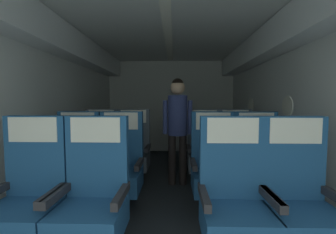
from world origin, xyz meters
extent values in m
cube|color=#23282D|center=(0.00, 2.61, -0.01)|extent=(3.31, 5.61, 0.02)
cube|color=silver|center=(-1.55, 2.61, 1.12)|extent=(0.08, 5.21, 2.24)
cube|color=silver|center=(1.55, 2.61, 1.12)|extent=(0.08, 5.21, 2.24)
cube|color=silver|center=(0.00, 2.61, 2.24)|extent=(3.19, 5.21, 0.06)
cube|color=#B6BBBB|center=(0.00, 5.23, 1.12)|extent=(3.19, 0.06, 2.24)
cube|color=silver|center=(-1.37, 2.61, 2.02)|extent=(0.29, 5.00, 0.36)
cube|color=silver|center=(1.37, 2.61, 2.02)|extent=(0.29, 5.00, 0.36)
cube|color=white|center=(0.00, 2.61, 2.20)|extent=(0.12, 4.69, 0.02)
cylinder|color=white|center=(1.51, 2.61, 1.17)|extent=(0.01, 0.26, 0.26)
cylinder|color=white|center=(1.51, 3.91, 1.17)|extent=(0.01, 0.26, 0.26)
cube|color=navy|center=(-1.04, 1.38, 0.33)|extent=(0.50, 0.47, 0.22)
cube|color=navy|center=(-1.04, 1.58, 0.78)|extent=(0.50, 0.09, 0.66)
cube|color=#28282D|center=(-0.81, 1.38, 0.53)|extent=(0.05, 0.40, 0.06)
cube|color=silver|center=(-1.04, 1.53, 1.00)|extent=(0.40, 0.01, 0.20)
cube|color=navy|center=(-0.53, 1.38, 0.33)|extent=(0.50, 0.47, 0.22)
cube|color=navy|center=(-0.53, 1.58, 0.78)|extent=(0.50, 0.09, 0.66)
cube|color=#28282D|center=(-0.29, 1.38, 0.53)|extent=(0.05, 0.40, 0.06)
cube|color=#28282D|center=(-0.77, 1.38, 0.53)|extent=(0.05, 0.40, 0.06)
cube|color=silver|center=(-0.53, 1.53, 1.00)|extent=(0.40, 0.01, 0.20)
cube|color=navy|center=(1.03, 1.38, 0.33)|extent=(0.50, 0.47, 0.22)
cube|color=navy|center=(1.03, 1.57, 0.78)|extent=(0.50, 0.09, 0.66)
cube|color=#28282D|center=(0.80, 1.38, 0.53)|extent=(0.05, 0.40, 0.06)
cube|color=silver|center=(1.03, 1.53, 1.00)|extent=(0.40, 0.01, 0.20)
cube|color=navy|center=(0.55, 1.38, 0.33)|extent=(0.50, 0.47, 0.22)
cube|color=navy|center=(0.55, 1.57, 0.78)|extent=(0.50, 0.09, 0.66)
cube|color=#28282D|center=(0.79, 1.38, 0.53)|extent=(0.05, 0.40, 0.06)
cube|color=#28282D|center=(0.31, 1.38, 0.53)|extent=(0.05, 0.40, 0.06)
cube|color=silver|center=(0.55, 1.53, 1.00)|extent=(0.40, 0.01, 0.20)
cube|color=#38383D|center=(-1.05, 2.21, 0.11)|extent=(0.18, 0.17, 0.22)
cube|color=navy|center=(-1.05, 2.21, 0.33)|extent=(0.50, 0.47, 0.22)
cube|color=navy|center=(-1.05, 2.40, 0.78)|extent=(0.50, 0.09, 0.66)
cube|color=#28282D|center=(-0.81, 2.21, 0.53)|extent=(0.05, 0.40, 0.06)
cube|color=#28282D|center=(-1.28, 2.21, 0.53)|extent=(0.05, 0.40, 0.06)
cube|color=silver|center=(-1.05, 2.35, 1.00)|extent=(0.40, 0.01, 0.20)
cube|color=#38383D|center=(-0.53, 2.21, 0.11)|extent=(0.18, 0.17, 0.22)
cube|color=navy|center=(-0.53, 2.21, 0.33)|extent=(0.50, 0.47, 0.22)
cube|color=navy|center=(-0.53, 2.40, 0.78)|extent=(0.50, 0.09, 0.66)
cube|color=#28282D|center=(-0.29, 2.21, 0.53)|extent=(0.05, 0.40, 0.06)
cube|color=#28282D|center=(-0.77, 2.21, 0.53)|extent=(0.05, 0.40, 0.06)
cube|color=silver|center=(-0.53, 2.36, 1.00)|extent=(0.40, 0.01, 0.20)
cube|color=#38383D|center=(1.04, 2.21, 0.11)|extent=(0.18, 0.17, 0.22)
cube|color=navy|center=(1.04, 2.21, 0.33)|extent=(0.50, 0.47, 0.22)
cube|color=navy|center=(1.04, 2.40, 0.78)|extent=(0.50, 0.09, 0.66)
cube|color=#28282D|center=(1.27, 2.21, 0.53)|extent=(0.05, 0.40, 0.06)
cube|color=#28282D|center=(0.80, 2.21, 0.53)|extent=(0.05, 0.40, 0.06)
cube|color=silver|center=(1.04, 2.35, 1.00)|extent=(0.40, 0.01, 0.20)
cube|color=#38383D|center=(0.54, 2.22, 0.11)|extent=(0.18, 0.17, 0.22)
cube|color=navy|center=(0.54, 2.22, 0.33)|extent=(0.50, 0.47, 0.22)
cube|color=navy|center=(0.54, 2.42, 0.78)|extent=(0.50, 0.09, 0.66)
cube|color=#28282D|center=(0.78, 2.22, 0.53)|extent=(0.05, 0.40, 0.06)
cube|color=#28282D|center=(0.31, 2.22, 0.53)|extent=(0.05, 0.40, 0.06)
cube|color=silver|center=(0.54, 2.37, 1.00)|extent=(0.40, 0.01, 0.20)
cube|color=#38383D|center=(-1.05, 3.04, 0.11)|extent=(0.18, 0.17, 0.22)
cube|color=#4C5666|center=(-1.05, 3.04, 0.33)|extent=(0.50, 0.47, 0.22)
cube|color=#4C5666|center=(-1.05, 3.24, 0.78)|extent=(0.50, 0.09, 0.66)
cube|color=#28282D|center=(-0.81, 3.04, 0.53)|extent=(0.05, 0.40, 0.06)
cube|color=#28282D|center=(-1.28, 3.04, 0.53)|extent=(0.05, 0.40, 0.06)
cube|color=silver|center=(-1.05, 3.19, 1.00)|extent=(0.40, 0.01, 0.20)
cube|color=#38383D|center=(-0.54, 3.04, 0.11)|extent=(0.18, 0.17, 0.22)
cube|color=#4C5666|center=(-0.54, 3.04, 0.33)|extent=(0.50, 0.47, 0.22)
cube|color=#4C5666|center=(-0.54, 3.23, 0.78)|extent=(0.50, 0.09, 0.66)
cube|color=#28282D|center=(-0.30, 3.04, 0.53)|extent=(0.05, 0.40, 0.06)
cube|color=#28282D|center=(-0.78, 3.04, 0.53)|extent=(0.05, 0.40, 0.06)
cube|color=silver|center=(-0.54, 3.19, 1.00)|extent=(0.40, 0.01, 0.20)
cube|color=#38383D|center=(1.03, 3.04, 0.11)|extent=(0.18, 0.17, 0.22)
cube|color=#4C5666|center=(1.03, 3.04, 0.33)|extent=(0.50, 0.47, 0.22)
cube|color=#4C5666|center=(1.03, 3.24, 0.78)|extent=(0.50, 0.09, 0.66)
cube|color=#28282D|center=(1.27, 3.04, 0.53)|extent=(0.05, 0.40, 0.06)
cube|color=#28282D|center=(0.79, 3.04, 0.53)|extent=(0.05, 0.40, 0.06)
cube|color=silver|center=(1.03, 3.19, 1.00)|extent=(0.40, 0.01, 0.20)
cube|color=#38383D|center=(0.55, 3.03, 0.11)|extent=(0.18, 0.17, 0.22)
cube|color=#4C5666|center=(0.55, 3.03, 0.33)|extent=(0.50, 0.47, 0.22)
cube|color=#4C5666|center=(0.55, 3.23, 0.78)|extent=(0.50, 0.09, 0.66)
cube|color=#28282D|center=(0.78, 3.03, 0.53)|extent=(0.05, 0.40, 0.06)
cube|color=#28282D|center=(0.31, 3.03, 0.53)|extent=(0.05, 0.40, 0.06)
cube|color=silver|center=(0.55, 3.18, 1.00)|extent=(0.40, 0.01, 0.20)
cylinder|color=black|center=(0.06, 3.00, 0.37)|extent=(0.11, 0.11, 0.74)
cylinder|color=black|center=(0.22, 3.00, 0.37)|extent=(0.11, 0.11, 0.74)
cylinder|color=navy|center=(0.14, 3.00, 1.03)|extent=(0.28, 0.28, 0.58)
cylinder|color=navy|center=(-0.04, 3.00, 1.00)|extent=(0.07, 0.07, 0.49)
cylinder|color=navy|center=(0.32, 3.00, 1.00)|extent=(0.07, 0.07, 0.49)
sphere|color=tan|center=(0.14, 3.00, 1.43)|extent=(0.21, 0.21, 0.21)
sphere|color=black|center=(0.14, 3.00, 1.47)|extent=(0.18, 0.18, 0.18)
camera|label=1|loc=(0.10, -0.17, 1.22)|focal=23.38mm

